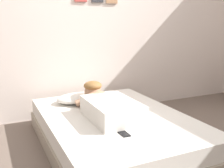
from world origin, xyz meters
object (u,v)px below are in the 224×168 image
Objects in this scene: pillow at (79,98)px; coffee_cup at (108,98)px; cell_phone at (124,133)px; bed at (115,131)px; person_lying at (106,104)px.

pillow is 0.34m from coffee_cup.
coffee_cup is at bearing 73.56° from cell_phone.
pillow is (-0.18, 0.57, 0.22)m from bed.
person_lying is at bearing 83.13° from cell_phone.
pillow is at bearing 93.02° from cell_phone.
bed is 13.58× the size of cell_phone.
bed is 0.54m from coffee_cup.
person_lying is at bearing 138.45° from bed.
pillow reaches higher than cell_phone.
coffee_cup is 0.96m from cell_phone.
pillow is 1.01m from cell_phone.
person_lying is at bearing -77.38° from pillow.
person_lying is (0.11, -0.51, 0.05)m from pillow.
cell_phone is (-0.13, -0.44, 0.17)m from bed.
person_lying reaches higher than pillow.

